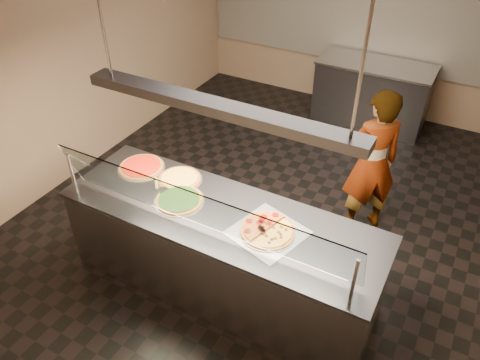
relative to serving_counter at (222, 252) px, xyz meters
The scene contains 19 objects.
ground 1.43m from the serving_counter, 96.34° to the left, with size 5.00×6.00×0.02m, color black.
wall_back 4.47m from the serving_counter, 91.96° to the left, with size 5.00×0.02×3.00m, color #8E765C.
wall_front 1.97m from the serving_counter, 95.08° to the right, with size 5.00×0.02×3.00m, color #8E765C.
wall_left 3.15m from the serving_counter, 153.29° to the left, with size 0.02×6.00×3.00m, color #8E765C.
tile_band 4.40m from the serving_counter, 91.97° to the left, with size 4.90×0.02×1.20m, color silver.
serving_counter is the anchor object (origin of this frame).
sneeze_guard 0.83m from the serving_counter, 90.00° to the right, with size 2.64×0.18×0.54m.
perforated_tray 0.66m from the serving_counter, ahead, with size 0.66×0.66×0.01m.
half_pizza_pepperoni 0.61m from the serving_counter, ahead, with size 0.33×0.49×0.05m.
half_pizza_sausage 0.75m from the serving_counter, ahead, with size 0.33×0.49×0.04m.
pizza_spinach 0.63m from the serving_counter, behind, with size 0.45×0.45×0.03m.
pizza_cheese 0.79m from the serving_counter, 158.46° to the left, with size 0.43×0.43×0.03m.
pizza_tomato 1.16m from the serving_counter, 168.07° to the left, with size 0.45×0.45×0.03m.
pizza_spatula 0.83m from the serving_counter, behind, with size 0.28×0.17×0.02m.
prep_table 3.90m from the serving_counter, 85.90° to the left, with size 1.63×0.74×0.93m.
worker 1.81m from the serving_counter, 59.68° to the left, with size 0.60×0.40×1.66m, color #22212A.
heat_lamp_housing 1.48m from the serving_counter, 97.13° to the left, with size 2.30×0.18×0.08m, color #424248.
lamp_rod_left 2.26m from the serving_counter, behind, with size 0.02×0.02×1.01m, color #B7B7BC.
lamp_rod_right 2.26m from the serving_counter, ahead, with size 0.02×0.02×1.01m, color #B7B7BC.
Camera 1 is at (1.77, -3.94, 3.56)m, focal length 35.00 mm.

